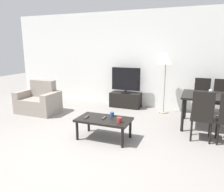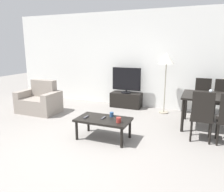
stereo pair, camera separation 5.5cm
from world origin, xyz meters
The scene contains 16 objects.
ground_plane centered at (0.00, 0.00, 0.00)m, with size 18.00×18.00×0.00m, color gray.
wall_back centered at (0.00, 3.46, 1.35)m, with size 7.94×0.06×2.70m.
armchair centered at (-2.11, 1.84, 0.29)m, with size 1.06×0.69×0.84m.
tv_stand centered at (-0.13, 3.19, 0.21)m, with size 0.87×0.41×0.42m.
tv centered at (-0.13, 3.19, 0.78)m, with size 0.83×0.29×0.72m.
coffee_table centered at (0.18, 0.90, 0.35)m, with size 1.01×0.57×0.40m.
dining_table centered at (2.11, 2.26, 0.64)m, with size 1.27×0.97×0.72m.
dining_chair_near centered at (1.89, 1.46, 0.52)m, with size 0.40×0.40×0.95m.
dining_chair_far centered at (2.33, 3.06, 0.52)m, with size 0.40×0.40×0.95m.
dining_chair_far_left centered at (1.89, 3.06, 0.52)m, with size 0.40×0.40×0.95m.
floor_lamp centered at (0.98, 3.03, 1.38)m, with size 0.40×0.40×1.57m.
remote_primary centered at (0.18, 0.91, 0.41)m, with size 0.04×0.15×0.02m.
remote_secondary centered at (-0.15, 0.83, 0.41)m, with size 0.04×0.15×0.02m.
cup_white_near centered at (0.52, 0.81, 0.45)m, with size 0.09×0.09×0.09m.
cup_colored_far centered at (0.28, 1.07, 0.45)m, with size 0.08×0.08×0.09m.
wine_glass_left centered at (2.02, 2.15, 0.82)m, with size 0.07×0.07×0.15m.
Camera 2 is at (1.80, -2.64, 1.72)m, focal length 35.00 mm.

